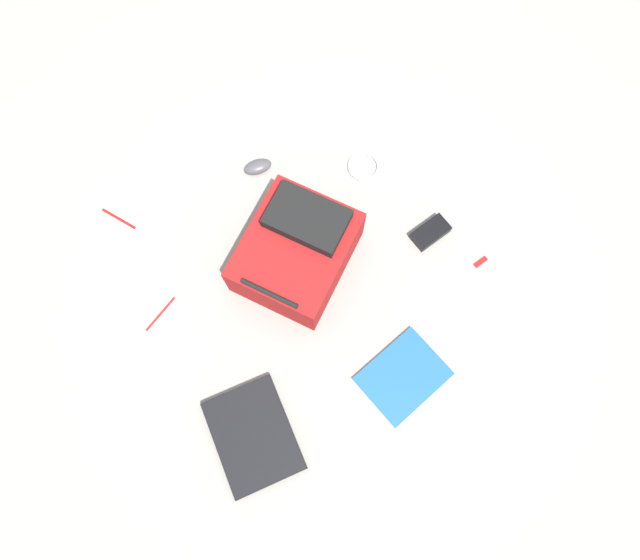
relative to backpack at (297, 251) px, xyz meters
The scene contains 10 objects.
ground_plane 0.17m from the backpack, 23.85° to the left, with size 4.00×4.00×0.00m, color gray.
backpack is the anchor object (origin of this frame).
laptop 0.64m from the backpack, 38.89° to the right, with size 0.34×0.27×0.03m.
book_comic 0.56m from the backpack, 14.65° to the left, with size 0.28×0.32×0.02m.
computer_mouse 0.40m from the backpack, behind, with size 0.06×0.11×0.04m, color #4C4C51.
cable_coil 0.46m from the backpack, 120.43° to the left, with size 0.13×0.13×0.01m, color silver.
power_brick 0.50m from the backpack, 75.37° to the left, with size 0.08×0.14×0.04m, color black.
pen_black 0.53m from the backpack, 93.42° to the right, with size 0.01×0.01×0.15m, color red.
pen_blue 0.69m from the backpack, 129.61° to the right, with size 0.01×0.01×0.15m, color red.
usb_stick 0.67m from the backpack, 63.10° to the left, with size 0.02×0.05×0.01m, color #B21919.
Camera 1 is at (0.49, -0.27, 1.90)m, focal length 31.11 mm.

